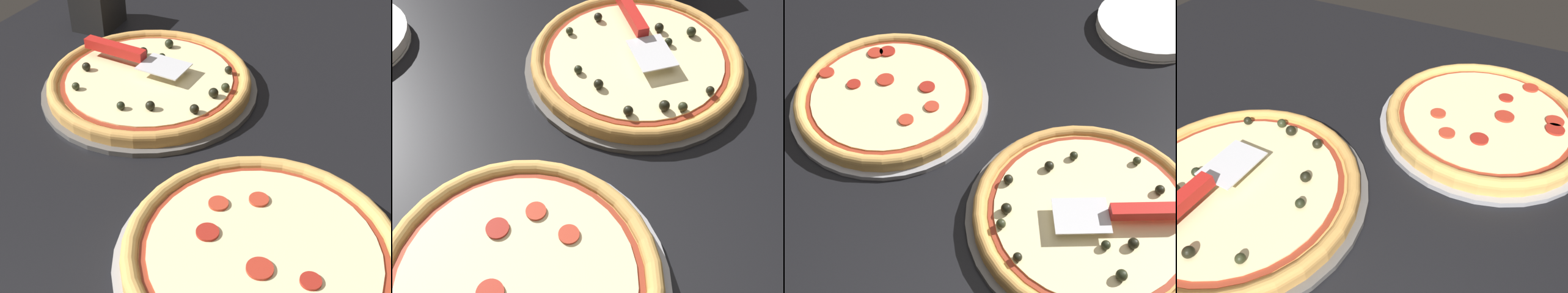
# 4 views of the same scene
# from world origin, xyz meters

# --- Properties ---
(ground_plane) EXTENTS (1.55, 1.22, 0.04)m
(ground_plane) POSITION_xyz_m (0.00, 0.00, -0.02)
(ground_plane) COLOR black
(pizza_pan_front) EXTENTS (0.41, 0.41, 0.01)m
(pizza_pan_front) POSITION_xyz_m (-0.07, -0.14, 0.01)
(pizza_pan_front) COLOR #565451
(pizza_pan_front) RESTS_ON ground_plane
(pizza_front) EXTENTS (0.39, 0.39, 0.04)m
(pizza_front) POSITION_xyz_m (-0.07, -0.14, 0.02)
(pizza_front) COLOR #C68E47
(pizza_front) RESTS_ON pizza_pan_front
(pizza_pan_back) EXTENTS (0.40, 0.40, 0.01)m
(pizza_pan_back) POSITION_xyz_m (0.23, 0.21, 0.01)
(pizza_pan_back) COLOR #939399
(pizza_pan_back) RESTS_ON ground_plane
(pizza_back) EXTENTS (0.37, 0.37, 0.03)m
(pizza_back) POSITION_xyz_m (0.23, 0.21, 0.02)
(pizza_back) COLOR tan
(pizza_back) RESTS_ON pizza_pan_back
(serving_spatula) EXTENTS (0.07, 0.22, 0.02)m
(serving_spatula) POSITION_xyz_m (-0.10, -0.21, 0.06)
(serving_spatula) COLOR silver
(serving_spatula) RESTS_ON pizza_front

